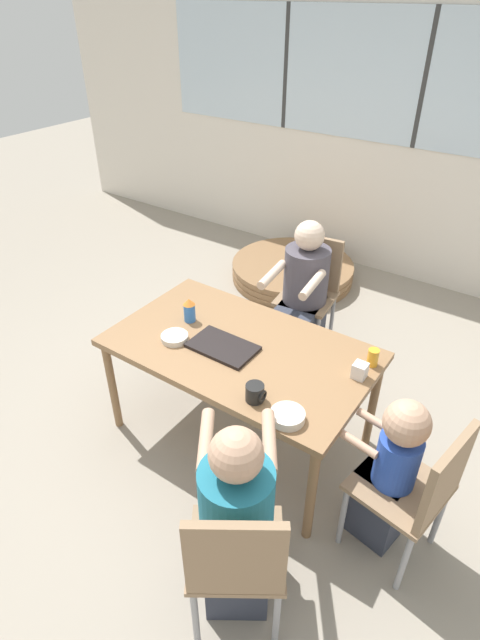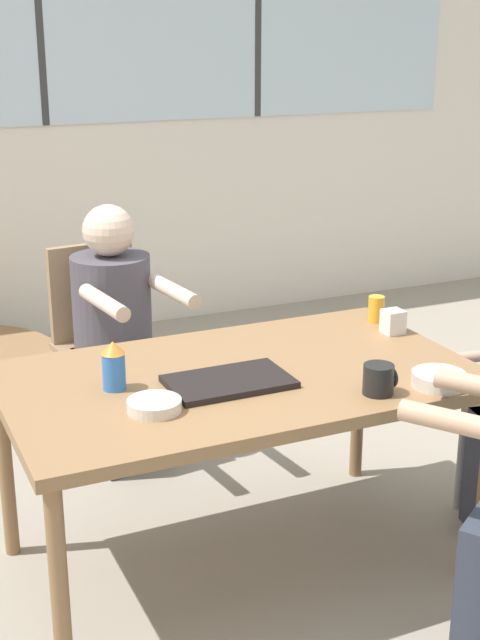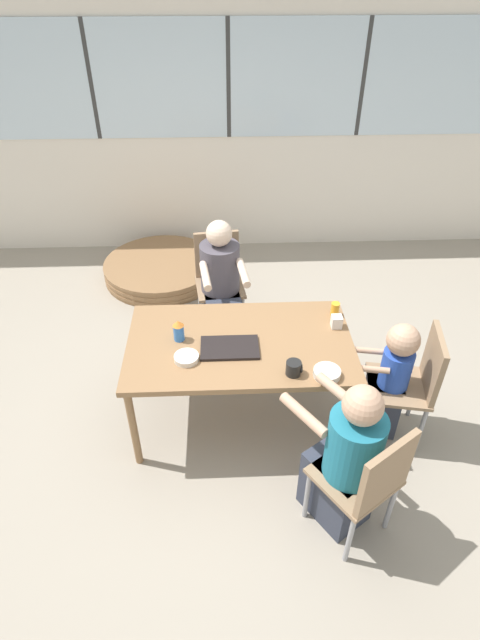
{
  "view_description": "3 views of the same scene",
  "coord_description": "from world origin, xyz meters",
  "px_view_note": "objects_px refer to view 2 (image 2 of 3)",
  "views": [
    {
      "loc": [
        1.29,
        -1.87,
        2.41
      ],
      "look_at": [
        0.0,
        0.0,
        0.88
      ],
      "focal_mm": 28.0,
      "sensor_mm": 36.0,
      "label": 1
    },
    {
      "loc": [
        -1.09,
        -2.41,
        1.75
      ],
      "look_at": [
        0.0,
        0.0,
        0.88
      ],
      "focal_mm": 50.0,
      "sensor_mm": 36.0,
      "label": 2
    },
    {
      "loc": [
        -0.11,
        -2.54,
        2.8
      ],
      "look_at": [
        0.0,
        0.0,
        0.88
      ],
      "focal_mm": 28.0,
      "sensor_mm": 36.0,
      "label": 3
    }
  ],
  "objects_px": {
    "coffee_mug": "(379,379)",
    "bowl_cereal": "(439,379)",
    "chair_for_man_blue_shirt": "(101,327)",
    "person_man_blue_shirt": "(117,348)",
    "milk_carton_small": "(393,322)",
    "juice_glass": "(376,309)",
    "bowl_white_shallow": "(154,405)",
    "sippy_cup": "(114,365)"
  },
  "relations": [
    {
      "from": "person_man_blue_shirt",
      "to": "milk_carton_small",
      "type": "distance_m",
      "value": 1.18
    },
    {
      "from": "chair_for_man_blue_shirt",
      "to": "person_man_blue_shirt",
      "type": "distance_m",
      "value": 0.18
    },
    {
      "from": "person_man_blue_shirt",
      "to": "coffee_mug",
      "type": "relative_size",
      "value": 10.84
    },
    {
      "from": "chair_for_man_blue_shirt",
      "to": "coffee_mug",
      "type": "bearing_deg",
      "value": 100.22
    },
    {
      "from": "chair_for_man_blue_shirt",
      "to": "bowl_cereal",
      "type": "bearing_deg",
      "value": 106.65
    },
    {
      "from": "bowl_white_shallow",
      "to": "bowl_cereal",
      "type": "bearing_deg",
      "value": -11.93
    },
    {
      "from": "coffee_mug",
      "to": "juice_glass",
      "type": "bearing_deg",
      "value": 58.17
    },
    {
      "from": "person_man_blue_shirt",
      "to": "juice_glass",
      "type": "xyz_separation_m",
      "value": [
        0.8,
        -0.71,
        0.27
      ]
    },
    {
      "from": "sippy_cup",
      "to": "milk_carton_small",
      "type": "relative_size",
      "value": 1.78
    },
    {
      "from": "juice_glass",
      "to": "chair_for_man_blue_shirt",
      "type": "bearing_deg",
      "value": 132.96
    },
    {
      "from": "person_man_blue_shirt",
      "to": "bowl_cereal",
      "type": "bearing_deg",
      "value": 108.55
    },
    {
      "from": "sippy_cup",
      "to": "bowl_cereal",
      "type": "height_order",
      "value": "sippy_cup"
    },
    {
      "from": "coffee_mug",
      "to": "bowl_cereal",
      "type": "distance_m",
      "value": 0.2
    },
    {
      "from": "chair_for_man_blue_shirt",
      "to": "coffee_mug",
      "type": "distance_m",
      "value": 1.56
    },
    {
      "from": "milk_carton_small",
      "to": "bowl_cereal",
      "type": "relative_size",
      "value": 0.52
    },
    {
      "from": "sippy_cup",
      "to": "juice_glass",
      "type": "height_order",
      "value": "sippy_cup"
    },
    {
      "from": "person_man_blue_shirt",
      "to": "coffee_mug",
      "type": "height_order",
      "value": "person_man_blue_shirt"
    },
    {
      "from": "chair_for_man_blue_shirt",
      "to": "coffee_mug",
      "type": "relative_size",
      "value": 8.78
    },
    {
      "from": "coffee_mug",
      "to": "bowl_cereal",
      "type": "xyz_separation_m",
      "value": [
        0.2,
        -0.03,
        -0.02
      ]
    },
    {
      "from": "person_man_blue_shirt",
      "to": "juice_glass",
      "type": "relative_size",
      "value": 10.84
    },
    {
      "from": "chair_for_man_blue_shirt",
      "to": "milk_carton_small",
      "type": "distance_m",
      "value": 1.31
    },
    {
      "from": "coffee_mug",
      "to": "bowl_white_shallow",
      "type": "xyz_separation_m",
      "value": [
        -0.66,
        0.15,
        -0.03
      ]
    },
    {
      "from": "milk_carton_small",
      "to": "bowl_white_shallow",
      "type": "bearing_deg",
      "value": -163.43
    },
    {
      "from": "person_man_blue_shirt",
      "to": "milk_carton_small",
      "type": "xyz_separation_m",
      "value": [
        0.78,
        -0.85,
        0.26
      ]
    },
    {
      "from": "juice_glass",
      "to": "sippy_cup",
      "type": "bearing_deg",
      "value": -168.04
    },
    {
      "from": "coffee_mug",
      "to": "milk_carton_small",
      "type": "xyz_separation_m",
      "value": [
        0.35,
        0.46,
        -0.0
      ]
    },
    {
      "from": "person_man_blue_shirt",
      "to": "sippy_cup",
      "type": "distance_m",
      "value": 1.03
    },
    {
      "from": "chair_for_man_blue_shirt",
      "to": "person_man_blue_shirt",
      "type": "bearing_deg",
      "value": 90.0
    },
    {
      "from": "sippy_cup",
      "to": "bowl_cereal",
      "type": "bearing_deg",
      "value": -23.01
    },
    {
      "from": "coffee_mug",
      "to": "milk_carton_small",
      "type": "bearing_deg",
      "value": 52.33
    },
    {
      "from": "coffee_mug",
      "to": "chair_for_man_blue_shirt",
      "type": "bearing_deg",
      "value": 107.1
    },
    {
      "from": "person_man_blue_shirt",
      "to": "bowl_white_shallow",
      "type": "xyz_separation_m",
      "value": [
        -0.23,
        -1.15,
        0.24
      ]
    },
    {
      "from": "chair_for_man_blue_shirt",
      "to": "sippy_cup",
      "type": "distance_m",
      "value": 1.17
    },
    {
      "from": "chair_for_man_blue_shirt",
      "to": "bowl_white_shallow",
      "type": "distance_m",
      "value": 1.35
    },
    {
      "from": "chair_for_man_blue_shirt",
      "to": "juice_glass",
      "type": "height_order",
      "value": "chair_for_man_blue_shirt"
    },
    {
      "from": "bowl_white_shallow",
      "to": "bowl_cereal",
      "type": "height_order",
      "value": "bowl_cereal"
    },
    {
      "from": "chair_for_man_blue_shirt",
      "to": "coffee_mug",
      "type": "height_order",
      "value": "chair_for_man_blue_shirt"
    },
    {
      "from": "milk_carton_small",
      "to": "bowl_cereal",
      "type": "height_order",
      "value": "milk_carton_small"
    },
    {
      "from": "bowl_white_shallow",
      "to": "milk_carton_small",
      "type": "bearing_deg",
      "value": 16.57
    },
    {
      "from": "bowl_white_shallow",
      "to": "chair_for_man_blue_shirt",
      "type": "bearing_deg",
      "value": 81.11
    },
    {
      "from": "person_man_blue_shirt",
      "to": "bowl_cereal",
      "type": "distance_m",
      "value": 1.49
    },
    {
      "from": "coffee_mug",
      "to": "sippy_cup",
      "type": "height_order",
      "value": "sippy_cup"
    }
  ]
}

